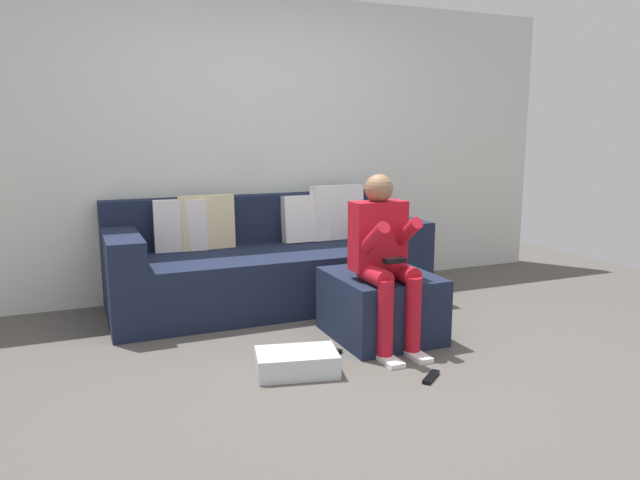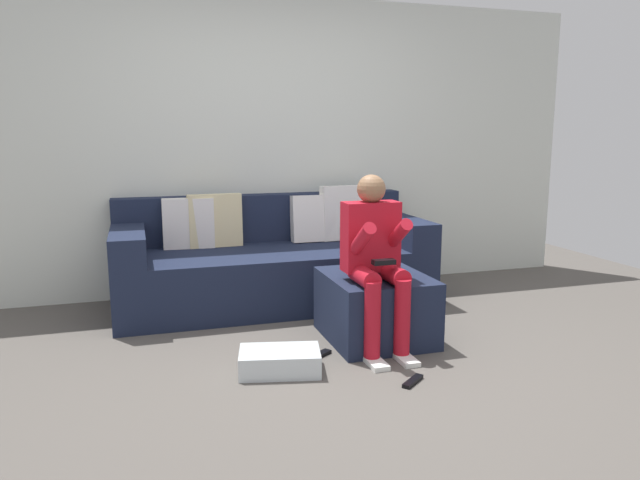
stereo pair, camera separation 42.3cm
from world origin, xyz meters
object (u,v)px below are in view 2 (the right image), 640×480
(couch_sectional, at_px, (273,263))
(storage_bin, at_px, (280,361))
(remote_by_storage_bin, at_px, (320,355))
(person_seated, at_px, (376,253))
(remote_near_ottoman, at_px, (413,381))
(ottoman, at_px, (375,307))

(couch_sectional, relative_size, storage_bin, 5.30)
(remote_by_storage_bin, bearing_deg, person_seated, -30.91)
(person_seated, xyz_separation_m, remote_near_ottoman, (0.00, -0.56, -0.61))
(remote_by_storage_bin, bearing_deg, couch_sectional, 55.38)
(ottoman, bearing_deg, storage_bin, -153.84)
(person_seated, height_order, storage_bin, person_seated)
(storage_bin, bearing_deg, remote_near_ottoman, -29.16)
(ottoman, distance_m, remote_by_storage_bin, 0.54)
(remote_near_ottoman, distance_m, remote_by_storage_bin, 0.65)
(remote_near_ottoman, relative_size, remote_by_storage_bin, 1.07)
(remote_by_storage_bin, bearing_deg, ottoman, -10.34)
(ottoman, xyz_separation_m, remote_near_ottoman, (-0.08, -0.74, -0.21))
(couch_sectional, distance_m, ottoman, 1.17)
(couch_sectional, height_order, remote_near_ottoman, couch_sectional)
(person_seated, bearing_deg, couch_sectional, 106.77)
(person_seated, distance_m, remote_by_storage_bin, 0.72)
(ottoman, height_order, person_seated, person_seated)
(storage_bin, distance_m, remote_by_storage_bin, 0.34)
(couch_sectional, distance_m, storage_bin, 1.49)
(ottoman, relative_size, remote_near_ottoman, 3.88)
(person_seated, xyz_separation_m, storage_bin, (-0.66, -0.19, -0.56))
(ottoman, bearing_deg, remote_near_ottoman, -96.06)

